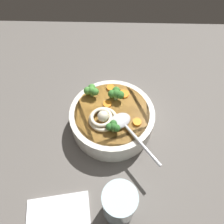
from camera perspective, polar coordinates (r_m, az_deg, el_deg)
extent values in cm
cube|color=#5B5651|center=(64.77, 1.85, -6.33)|extent=(108.94, 108.94, 3.42)
cylinder|color=silver|center=(61.69, 0.00, -1.81)|extent=(23.33, 23.33, 6.88)
cylinder|color=#B27A33|center=(61.46, 0.00, -1.67)|extent=(20.53, 20.53, 6.33)
torus|color=beige|center=(56.85, -2.33, -2.07)|extent=(7.69, 7.69, 1.06)
torus|color=beige|center=(56.35, -2.84, -1.31)|extent=(8.24, 8.24, 0.95)
sphere|color=beige|center=(55.69, -2.37, -1.31)|extent=(2.98, 2.98, 2.98)
ellipsoid|color=#B7B7BC|center=(56.38, 2.42, -2.32)|extent=(7.44, 7.13, 1.60)
cylinder|color=#B7B7BC|center=(53.76, 7.29, -7.80)|extent=(9.72, 12.42, 0.80)
cylinder|color=#7A9E60|center=(61.04, 1.06, 3.87)|extent=(1.16, 1.16, 1.24)
sphere|color=#38752D|center=(59.67, 1.09, 4.91)|extent=(2.28, 2.28, 2.28)
sphere|color=#38752D|center=(59.84, -0.01, 4.81)|extent=(2.28, 2.28, 2.28)
sphere|color=#38752D|center=(59.50, 2.08, 4.52)|extent=(2.28, 2.28, 2.28)
sphere|color=#38752D|center=(60.53, 1.10, 5.65)|extent=(2.28, 2.28, 2.28)
cylinder|color=#7A9E60|center=(55.31, 0.33, -4.63)|extent=(0.97, 0.97, 1.03)
sphere|color=#2D6628|center=(54.04, 0.33, -3.85)|extent=(1.90, 1.90, 1.90)
sphere|color=#2D6628|center=(54.21, -0.67, -3.92)|extent=(1.90, 1.90, 1.90)
sphere|color=#2D6628|center=(53.94, 1.24, -4.24)|extent=(1.90, 1.90, 1.90)
sphere|color=#2D6628|center=(54.65, 0.36, -3.07)|extent=(1.90, 1.90, 1.90)
cylinder|color=#7A9E60|center=(62.05, -5.30, 4.69)|extent=(1.12, 1.12, 1.20)
sphere|color=#478938|center=(60.75, -5.42, 5.70)|extent=(2.20, 2.20, 2.20)
sphere|color=#478938|center=(61.03, -6.43, 5.59)|extent=(2.20, 2.20, 2.20)
sphere|color=#478938|center=(60.46, -4.50, 5.34)|extent=(2.20, 2.20, 2.20)
sphere|color=#478938|center=(61.58, -5.32, 6.39)|extent=(2.20, 2.20, 2.20)
cylinder|color=orange|center=(57.01, 6.64, -2.67)|extent=(2.28, 2.28, 0.70)
cylinder|color=orange|center=(62.39, 3.14, 4.76)|extent=(2.93, 2.93, 0.49)
cylinder|color=orange|center=(63.70, -0.37, 6.38)|extent=(2.28, 2.28, 0.62)
cylinder|color=orange|center=(60.15, -1.24, 2.12)|extent=(2.35, 2.35, 0.41)
cylinder|color=silver|center=(50.06, 1.87, -23.12)|extent=(7.15, 7.15, 12.63)
cube|color=white|center=(56.76, -13.88, -26.39)|extent=(16.37, 14.30, 0.80)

